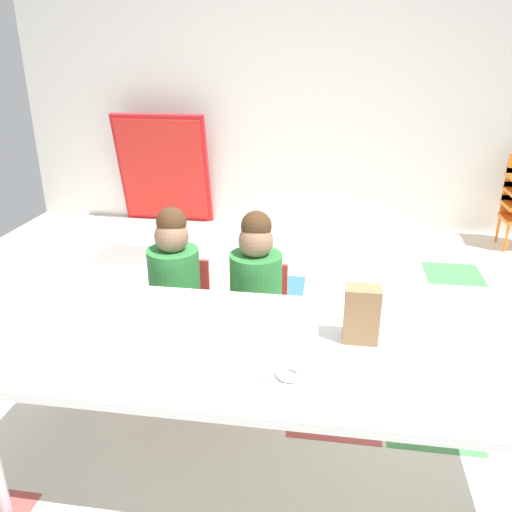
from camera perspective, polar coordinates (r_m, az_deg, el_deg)
ground_plane at (r=3.04m, az=0.02°, el=-10.84°), size 5.31×4.90×0.02m
back_wall at (r=5.01m, az=4.49°, el=17.29°), size 5.31×0.10×2.47m
craft_table at (r=1.98m, az=1.71°, el=-10.77°), size 2.10×0.84×0.61m
seated_child_near_camera at (r=2.66m, az=-8.97°, el=-2.35°), size 0.32×0.31×0.92m
seated_child_middle_seat at (r=2.57m, az=0.02°, el=-2.97°), size 0.32×0.31×0.92m
folded_activity_table at (r=5.17m, az=-10.19°, el=9.36°), size 0.90×0.29×1.09m
paper_bag_brown at (r=1.97m, az=11.60°, el=-6.32°), size 0.13×0.09×0.22m
paper_plate_near_edge at (r=1.78m, az=3.74°, el=-13.19°), size 0.18×0.18×0.01m
donut_powdered_on_plate at (r=1.77m, az=3.76°, el=-12.75°), size 0.10×0.10×0.03m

